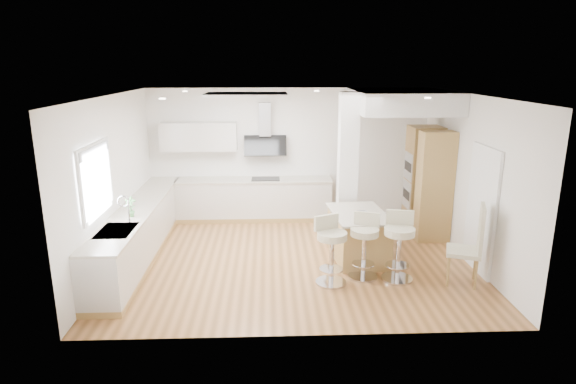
{
  "coord_description": "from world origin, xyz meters",
  "views": [
    {
      "loc": [
        -0.42,
        -7.83,
        3.29
      ],
      "look_at": [
        -0.09,
        0.4,
        1.09
      ],
      "focal_mm": 30.0,
      "sensor_mm": 36.0,
      "label": 1
    }
  ],
  "objects_px": {
    "bar_stool_b": "(364,242)",
    "dining_chair": "(472,242)",
    "peninsula": "(358,235)",
    "bar_stool_a": "(331,247)",
    "bar_stool_c": "(399,243)"
  },
  "relations": [
    {
      "from": "bar_stool_a",
      "to": "dining_chair",
      "type": "distance_m",
      "value": 2.13
    },
    {
      "from": "peninsula",
      "to": "bar_stool_a",
      "type": "height_order",
      "value": "bar_stool_a"
    },
    {
      "from": "bar_stool_b",
      "to": "dining_chair",
      "type": "bearing_deg",
      "value": 9.27
    },
    {
      "from": "bar_stool_a",
      "to": "bar_stool_b",
      "type": "bearing_deg",
      "value": -4.85
    },
    {
      "from": "peninsula",
      "to": "bar_stool_c",
      "type": "distance_m",
      "value": 1.02
    },
    {
      "from": "bar_stool_b",
      "to": "bar_stool_c",
      "type": "relative_size",
      "value": 0.95
    },
    {
      "from": "bar_stool_c",
      "to": "dining_chair",
      "type": "bearing_deg",
      "value": 2.6
    },
    {
      "from": "peninsula",
      "to": "bar_stool_b",
      "type": "xyz_separation_m",
      "value": [
        -0.05,
        -0.77,
        0.16
      ]
    },
    {
      "from": "bar_stool_b",
      "to": "bar_stool_c",
      "type": "height_order",
      "value": "bar_stool_c"
    },
    {
      "from": "peninsula",
      "to": "bar_stool_a",
      "type": "relative_size",
      "value": 1.34
    },
    {
      "from": "bar_stool_b",
      "to": "bar_stool_a",
      "type": "bearing_deg",
      "value": -139.57
    },
    {
      "from": "bar_stool_b",
      "to": "dining_chair",
      "type": "distance_m",
      "value": 1.61
    },
    {
      "from": "peninsula",
      "to": "bar_stool_a",
      "type": "distance_m",
      "value": 1.15
    },
    {
      "from": "bar_stool_a",
      "to": "bar_stool_c",
      "type": "height_order",
      "value": "bar_stool_c"
    },
    {
      "from": "peninsula",
      "to": "bar_stool_b",
      "type": "bearing_deg",
      "value": -98.16
    }
  ]
}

